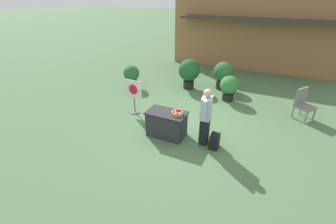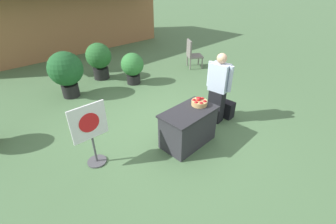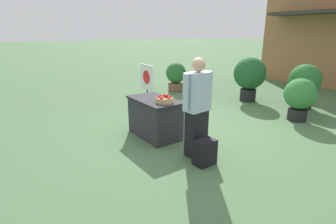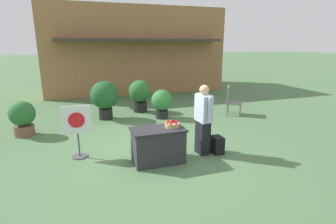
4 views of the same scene
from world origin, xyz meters
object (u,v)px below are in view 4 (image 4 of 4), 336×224
(patio_chair, at_px, (231,99))
(potted_plant_near_left, at_px, (140,93))
(person_visitor, at_px, (203,119))
(poster_board, at_px, (77,129))
(potted_plant_near_right, at_px, (105,97))
(display_table, at_px, (158,145))
(backpack, at_px, (217,145))
(potted_plant_far_left, at_px, (22,117))
(apple_basket, at_px, (172,124))
(potted_plant_far_right, at_px, (162,102))

(patio_chair, xyz_separation_m, potted_plant_near_left, (-3.11, 1.51, 0.14))
(person_visitor, height_order, poster_board, person_visitor)
(potted_plant_near_right, bearing_deg, display_table, -79.03)
(person_visitor, relative_size, poster_board, 1.35)
(poster_board, bearing_deg, backpack, 78.15)
(patio_chair, relative_size, potted_plant_far_left, 1.04)
(poster_board, relative_size, potted_plant_near_left, 1.01)
(display_table, relative_size, apple_basket, 3.64)
(display_table, distance_m, potted_plant_near_right, 3.99)
(apple_basket, relative_size, patio_chair, 0.31)
(apple_basket, distance_m, potted_plant_far_right, 3.45)
(potted_plant_far_right, xyz_separation_m, potted_plant_far_left, (-4.31, -0.44, -0.03))
(potted_plant_far_right, distance_m, potted_plant_far_left, 4.33)
(display_table, xyz_separation_m, potted_plant_near_right, (-0.76, 3.90, 0.40))
(patio_chair, bearing_deg, potted_plant_near_left, -170.76)
(apple_basket, distance_m, backpack, 1.32)
(backpack, height_order, potted_plant_far_right, potted_plant_far_right)
(display_table, bearing_deg, person_visitor, 5.26)
(potted_plant_near_left, bearing_deg, backpack, -79.18)
(display_table, distance_m, person_visitor, 1.24)
(display_table, xyz_separation_m, backpack, (1.49, -0.00, -0.18))
(potted_plant_far_right, xyz_separation_m, potted_plant_near_right, (-1.90, 0.55, 0.20))
(poster_board, bearing_deg, potted_plant_near_left, 150.82)
(backpack, bearing_deg, potted_plant_far_left, 147.92)
(backpack, bearing_deg, potted_plant_near_left, 100.82)
(apple_basket, bearing_deg, patio_chair, 41.22)
(poster_board, bearing_deg, apple_basket, 70.78)
(person_visitor, distance_m, patio_chair, 3.89)
(backpack, bearing_deg, potted_plant_far_right, 95.81)
(person_visitor, xyz_separation_m, potted_plant_near_left, (-0.52, 4.40, -0.14))
(potted_plant_near_right, bearing_deg, potted_plant_near_left, 23.75)
(apple_basket, xyz_separation_m, person_visitor, (0.81, 0.09, 0.01))
(apple_basket, distance_m, poster_board, 2.18)
(person_visitor, height_order, patio_chair, person_visitor)
(potted_plant_far_right, bearing_deg, apple_basket, -103.67)
(poster_board, bearing_deg, potted_plant_far_right, 134.66)
(display_table, distance_m, potted_plant_far_left, 4.31)
(backpack, relative_size, potted_plant_near_left, 0.34)
(apple_basket, relative_size, potted_plant_near_left, 0.27)
(potted_plant_near_right, distance_m, potted_plant_near_left, 1.51)
(apple_basket, xyz_separation_m, poster_board, (-2.01, 0.82, -0.16))
(potted_plant_far_left, bearing_deg, potted_plant_near_left, 22.77)
(person_visitor, distance_m, potted_plant_near_right, 4.24)
(apple_basket, height_order, potted_plant_near_left, potted_plant_near_left)
(potted_plant_far_right, distance_m, potted_plant_near_right, 1.99)
(potted_plant_near_left, bearing_deg, potted_plant_far_right, -65.73)
(apple_basket, height_order, potted_plant_near_right, potted_plant_near_right)
(potted_plant_near_right, bearing_deg, person_visitor, -63.34)
(backpack, xyz_separation_m, potted_plant_far_right, (-0.34, 3.35, 0.38))
(potted_plant_far_left, relative_size, potted_plant_near_right, 0.76)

